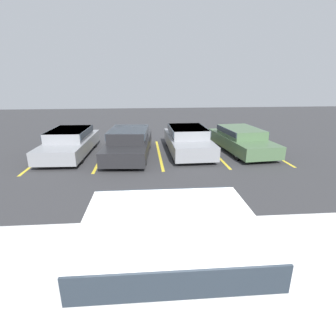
# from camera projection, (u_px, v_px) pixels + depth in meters

# --- Properties ---
(ground_plane) EXTENTS (60.00, 60.00, 0.00)m
(ground_plane) POSITION_uv_depth(u_px,v_px,m) (179.00, 323.00, 3.85)
(ground_plane) COLOR #38383A
(stall_stripe_a) EXTENTS (0.12, 5.21, 0.01)m
(stall_stripe_a) POSITION_uv_depth(u_px,v_px,m) (44.00, 157.00, 12.11)
(stall_stripe_a) COLOR yellow
(stall_stripe_a) RESTS_ON ground_plane
(stall_stripe_b) EXTENTS (0.12, 5.21, 0.01)m
(stall_stripe_b) POSITION_uv_depth(u_px,v_px,m) (102.00, 155.00, 12.35)
(stall_stripe_b) COLOR yellow
(stall_stripe_b) RESTS_ON ground_plane
(stall_stripe_c) EXTENTS (0.12, 5.21, 0.01)m
(stall_stripe_c) POSITION_uv_depth(u_px,v_px,m) (159.00, 154.00, 12.58)
(stall_stripe_c) COLOR yellow
(stall_stripe_c) RESTS_ON ground_plane
(stall_stripe_d) EXTENTS (0.12, 5.21, 0.01)m
(stall_stripe_d) POSITION_uv_depth(u_px,v_px,m) (214.00, 152.00, 12.82)
(stall_stripe_d) COLOR yellow
(stall_stripe_d) RESTS_ON ground_plane
(stall_stripe_e) EXTENTS (0.12, 5.21, 0.01)m
(stall_stripe_e) POSITION_uv_depth(u_px,v_px,m) (267.00, 151.00, 13.06)
(stall_stripe_e) COLOR yellow
(stall_stripe_e) RESTS_ON ground_plane
(pickup_truck) EXTENTS (6.19, 2.13, 1.74)m
(pickup_truck) POSITION_uv_depth(u_px,v_px,m) (194.00, 274.00, 3.60)
(pickup_truck) COLOR white
(pickup_truck) RESTS_ON ground_plane
(parked_sedan_a) EXTENTS (2.00, 4.85, 1.19)m
(parked_sedan_a) POSITION_uv_depth(u_px,v_px,m) (70.00, 141.00, 12.27)
(parked_sedan_a) COLOR gray
(parked_sedan_a) RESTS_ON ground_plane
(parked_sedan_b) EXTENTS (2.20, 4.90, 1.25)m
(parked_sedan_b) POSITION_uv_depth(u_px,v_px,m) (129.00, 142.00, 12.06)
(parked_sedan_b) COLOR #232326
(parked_sedan_b) RESTS_ON ground_plane
(parked_sedan_c) EXTENTS (1.91, 4.66, 1.23)m
(parked_sedan_c) POSITION_uv_depth(u_px,v_px,m) (188.00, 139.00, 12.67)
(parked_sedan_c) COLOR gray
(parked_sedan_c) RESTS_ON ground_plane
(parked_sedan_d) EXTENTS (2.17, 4.83, 1.15)m
(parked_sedan_d) POSITION_uv_depth(u_px,v_px,m) (241.00, 139.00, 12.88)
(parked_sedan_d) COLOR #4C6B47
(parked_sedan_d) RESTS_ON ground_plane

